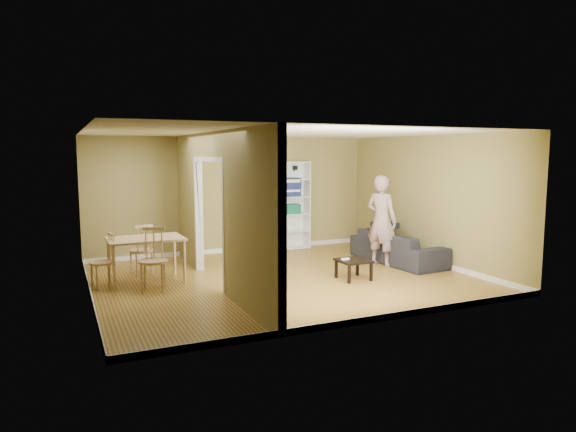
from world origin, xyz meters
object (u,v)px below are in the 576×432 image
object	(u,v)px
person	(382,213)
coffee_table	(354,262)
bookshelf	(290,205)
chair_far	(141,249)
dining_table	(146,242)
chair_left	(102,261)
sofa	(398,242)
chair_near	(153,259)

from	to	relation	value
person	coffee_table	distance (m)	1.55
coffee_table	bookshelf	bearing A→B (deg)	86.34
bookshelf	chair_far	distance (m)	3.85
coffee_table	dining_table	xyz separation A→B (m)	(-3.41, 1.30, 0.40)
dining_table	chair_far	size ratio (longest dim) A/B	1.33
chair_left	dining_table	bearing A→B (deg)	83.01
sofa	coffee_table	distance (m)	1.80
sofa	chair_left	world-z (taller)	chair_left
person	chair_far	size ratio (longest dim) A/B	2.24
sofa	dining_table	distance (m)	5.01
sofa	person	distance (m)	0.80
person	chair_left	size ratio (longest dim) A/B	2.33
dining_table	chair_near	xyz separation A→B (m)	(0.02, -0.57, -0.20)
person	chair_left	xyz separation A→B (m)	(-5.24, 0.46, -0.61)
chair_far	chair_left	bearing A→B (deg)	33.16
sofa	chair_left	xyz separation A→B (m)	(-5.71, 0.37, 0.04)
person	coffee_table	world-z (taller)	person
bookshelf	coffee_table	size ratio (longest dim) A/B	3.81
coffee_table	chair_far	bearing A→B (deg)	149.93
sofa	person	world-z (taller)	person
chair_far	bookshelf	bearing A→B (deg)	-172.62
sofa	bookshelf	xyz separation A→B (m)	(-1.37, 2.35, 0.61)
person	chair_left	distance (m)	5.30
bookshelf	chair_left	bearing A→B (deg)	-155.43
dining_table	chair_left	bearing A→B (deg)	-174.74
person	coffee_table	size ratio (longest dim) A/B	3.96
coffee_table	chair_left	bearing A→B (deg)	163.44
bookshelf	dining_table	xyz separation A→B (m)	(-3.61, -1.92, -0.32)
bookshelf	dining_table	distance (m)	4.10
chair_near	chair_far	size ratio (longest dim) A/B	1.08
sofa	coffee_table	size ratio (longest dim) A/B	4.08
coffee_table	person	bearing A→B (deg)	34.89
sofa	chair_far	bearing A→B (deg)	73.75
coffee_table	dining_table	bearing A→B (deg)	159.20
sofa	person	xyz separation A→B (m)	(-0.47, -0.09, 0.65)
sofa	dining_table	world-z (taller)	sofa
sofa	bookshelf	distance (m)	2.79
dining_table	chair_near	bearing A→B (deg)	-87.95
bookshelf	chair_far	world-z (taller)	bookshelf
coffee_table	sofa	bearing A→B (deg)	28.55
bookshelf	person	bearing A→B (deg)	-69.67
bookshelf	chair_left	size ratio (longest dim) A/B	2.24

